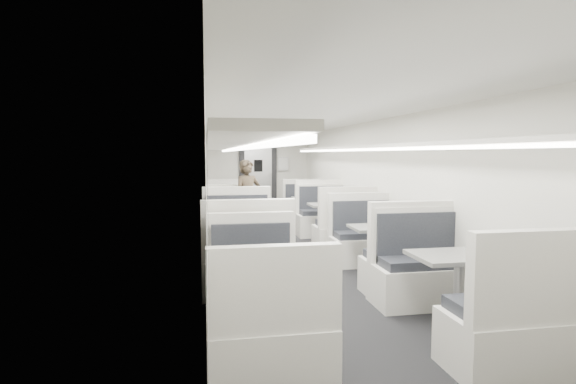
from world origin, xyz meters
name	(u,v)px	position (x,y,z in m)	size (l,w,h in m)	color
room	(299,190)	(0.00, 0.00, 1.20)	(3.24, 12.24, 2.64)	black
booth_left_a	(228,212)	(-1.00, 3.66, 0.38)	(1.04, 2.12, 1.13)	silver
booth_left_b	(233,227)	(-1.00, 1.51, 0.36)	(0.99, 2.01, 1.07)	silver
booth_left_c	(242,248)	(-1.00, -0.73, 0.42)	(1.15, 2.33, 1.25)	silver
booth_left_d	(260,300)	(-1.00, -2.99, 0.37)	(1.03, 2.09, 1.12)	silver
booth_right_a	(310,212)	(1.00, 3.40, 0.38)	(1.04, 2.12, 1.13)	silver
booth_right_b	(333,223)	(1.00, 1.42, 0.41)	(1.12, 2.28, 1.22)	silver
booth_right_c	(381,251)	(1.00, -1.15, 0.39)	(1.07, 2.16, 1.16)	silver
booth_right_d	(459,292)	(1.00, -3.20, 0.41)	(1.13, 2.29, 1.23)	silver
passenger	(248,199)	(-0.64, 2.26, 0.84)	(0.61, 0.40, 1.68)	black
window_a	(207,173)	(-1.49, 3.40, 1.35)	(0.02, 1.18, 0.84)	black
window_b	(207,178)	(-1.49, 1.20, 1.35)	(0.02, 1.18, 0.84)	black
window_c	(207,187)	(-1.49, -1.00, 1.35)	(0.02, 1.18, 0.84)	black
window_d	(208,205)	(-1.49, -3.20, 1.35)	(0.02, 1.18, 0.84)	black
luggage_rack_left	(223,146)	(-1.24, -0.30, 1.92)	(0.46, 10.40, 0.09)	silver
luggage_rack_right	(377,147)	(1.24, -0.30, 1.92)	(0.46, 10.40, 0.09)	silver
vestibule_door	(258,180)	(0.00, 5.93, 1.04)	(1.10, 0.13, 2.10)	black
exit_sign	(260,137)	(0.00, 5.44, 2.28)	(0.62, 0.12, 0.16)	black
wall_notice	(283,164)	(0.75, 5.92, 1.50)	(0.32, 0.02, 0.40)	silver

